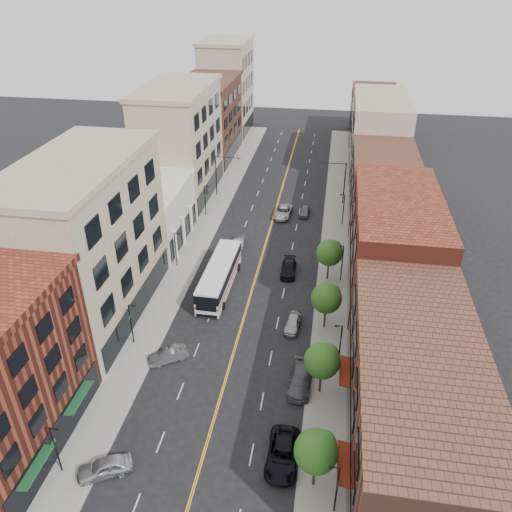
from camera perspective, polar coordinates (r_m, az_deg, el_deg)
The scene contains 37 objects.
ground at distance 48.37m, azimuth -4.59°, elevation -17.37°, with size 220.00×220.00×0.00m, color black.
sidewalk_left at distance 77.55m, azimuth -5.93°, elevation 3.06°, with size 4.00×110.00×0.15m, color gray.
sidewalk_right at distance 75.25m, azimuth 8.99°, elevation 1.91°, with size 4.00×110.00×0.15m, color gray.
bldg_l_tanoffice at distance 57.78m, azimuth -18.59°, elevation 1.24°, with size 10.00×22.00×18.00m, color gray.
bldg_l_white at distance 74.47m, azimuth -12.09°, elevation 4.66°, with size 10.00×14.00×8.00m, color silver.
bldg_l_far_a at distance 87.48m, azimuth -8.65°, elevation 12.51°, with size 10.00×20.00×18.00m, color gray.
bldg_l_far_b at distance 106.31m, azimuth -5.40°, elevation 15.14°, with size 10.00×20.00×15.00m, color brown.
bldg_l_far_c at distance 122.71m, azimuth -3.35°, elevation 18.54°, with size 10.00×16.00×20.00m, color gray.
bldg_r_near at distance 44.67m, azimuth 17.65°, elevation -14.95°, with size 10.00×26.00×10.00m, color brown.
bldg_r_mid at distance 63.29m, azimuth 15.50°, elevation 1.33°, with size 10.00×22.00×12.00m, color maroon.
bldg_r_far_a at distance 82.60m, azimuth 14.33°, elevation 7.81°, with size 10.00×20.00×10.00m, color brown.
bldg_r_far_b at distance 101.69m, azimuth 13.80°, elevation 13.39°, with size 10.00×22.00×14.00m, color gray.
bldg_r_far_c at distance 121.31m, azimuth 13.24°, elevation 15.48°, with size 10.00×18.00×11.00m, color brown.
tree_r_0 at distance 40.61m, azimuth 7.02°, elevation -21.15°, with size 3.40×3.40×5.59m.
tree_r_1 at distance 47.47m, azimuth 7.69°, elevation -11.67°, with size 3.40×3.40×5.59m.
tree_r_2 at distance 55.29m, azimuth 8.15°, elevation -4.71°, with size 3.40×3.40×5.59m.
tree_r_3 at distance 63.73m, azimuth 8.49°, elevation 0.46°, with size 3.40×3.40×5.59m.
lamp_l_0 at distance 44.86m, azimuth -21.93°, elevation -19.59°, with size 0.81×0.55×5.05m.
lamp_l_1 at distance 54.85m, azimuth -14.08°, elevation -7.28°, with size 0.81×0.55×5.05m.
lamp_l_2 at distance 67.21m, azimuth -9.15°, elevation 0.97°, with size 0.81×0.55×5.05m.
lamp_l_3 at distance 80.85m, azimuth -5.82°, elevation 6.55°, with size 0.81×0.55×5.05m.
lamp_r_0 at distance 40.35m, azimuth 9.17°, elevation -24.64°, with size 0.81×0.55×5.05m.
lamp_r_1 at distance 51.23m, azimuth 9.57°, elevation -9.82°, with size 0.81×0.55×5.05m.
lamp_r_2 at distance 64.29m, azimuth 9.79°, elevation -0.58°, with size 0.81×0.55×5.05m.
lamp_r_3 at distance 78.44m, azimuth 9.94°, elevation 5.44°, with size 0.81×0.55×5.05m.
signal_mast_left at distance 87.21m, azimuth -4.13°, elevation 9.67°, with size 4.49×0.18×7.20m.
signal_mast_right at distance 85.12m, azimuth 9.63°, elevation 8.77°, with size 4.49×0.18×7.20m.
city_bus at distance 62.62m, azimuth -4.19°, elevation -2.16°, with size 3.33×13.24×3.39m.
car_angle_a at distance 45.33m, azimuth -16.90°, elevation -22.08°, with size 1.76×4.38×1.49m, color #B1B3B9.
car_angle_b at distance 53.45m, azimuth -9.99°, elevation -11.09°, with size 1.44×4.13×1.36m, color gray.
car_parked_near at distance 44.41m, azimuth 3.08°, elevation -21.66°, with size 2.59×5.62×1.56m, color black.
car_parked_mid at distance 50.16m, azimuth 5.11°, elevation -13.91°, with size 2.16×5.30×1.54m, color #4C4C51.
car_parked_far at distance 56.88m, azimuth 4.23°, elevation -7.64°, with size 1.60×3.98×1.36m, color #A0A2A7.
car_lane_behind at distance 72.50m, azimuth -1.96°, elevation 1.68°, with size 1.49×4.28×1.41m, color #515056.
car_lane_a at distance 66.28m, azimuth 3.74°, elevation -1.42°, with size 1.95×4.80×1.39m, color black.
car_lane_b at distance 81.17m, azimuth 3.13°, elevation 5.04°, with size 2.48×5.38×1.49m, color #AFB2B7.
car_lane_c at distance 81.89m, azimuth 5.59°, elevation 5.10°, with size 1.53×3.80×1.30m, color #55555B.
Camera 1 is at (8.76, -31.13, 35.96)m, focal length 35.00 mm.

